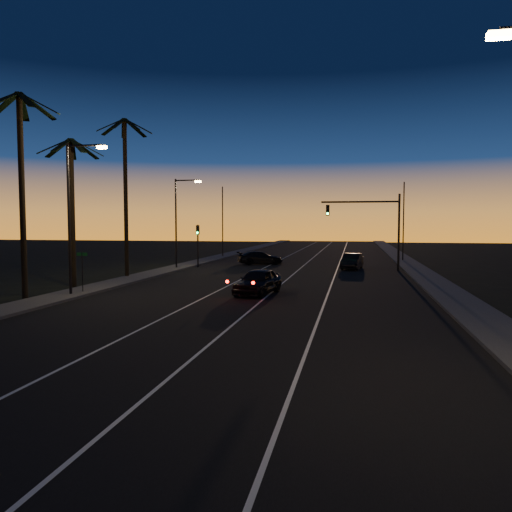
% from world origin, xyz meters
% --- Properties ---
extents(road, '(20.00, 170.00, 0.01)m').
position_xyz_m(road, '(0.00, 30.00, 0.01)').
color(road, black).
rests_on(road, ground).
extents(sidewalk_left, '(2.40, 170.00, 0.16)m').
position_xyz_m(sidewalk_left, '(-11.20, 30.00, 0.08)').
color(sidewalk_left, '#323230').
rests_on(sidewalk_left, ground).
extents(sidewalk_right, '(2.40, 170.00, 0.16)m').
position_xyz_m(sidewalk_right, '(11.20, 30.00, 0.08)').
color(sidewalk_right, '#323230').
rests_on(sidewalk_right, ground).
extents(lane_stripe_left, '(0.12, 160.00, 0.01)m').
position_xyz_m(lane_stripe_left, '(-3.00, 30.00, 0.02)').
color(lane_stripe_left, silver).
rests_on(lane_stripe_left, road).
extents(lane_stripe_mid, '(0.12, 160.00, 0.01)m').
position_xyz_m(lane_stripe_mid, '(0.50, 30.00, 0.02)').
color(lane_stripe_mid, silver).
rests_on(lane_stripe_mid, road).
extents(lane_stripe_right, '(0.12, 160.00, 0.01)m').
position_xyz_m(lane_stripe_right, '(4.00, 30.00, 0.02)').
color(lane_stripe_right, silver).
rests_on(lane_stripe_right, road).
extents(palm_near, '(4.25, 4.16, 11.53)m').
position_xyz_m(palm_near, '(-12.60, 18.00, 7.07)').
color(palm_near, black).
rests_on(palm_near, ground).
extents(palm_mid, '(4.25, 4.16, 10.03)m').
position_xyz_m(palm_mid, '(-13.20, 24.00, 6.25)').
color(palm_mid, black).
rests_on(palm_mid, ground).
extents(palm_far, '(4.25, 4.16, 12.53)m').
position_xyz_m(palm_far, '(-12.20, 30.00, 7.61)').
color(palm_far, black).
rests_on(palm_far, ground).
extents(streetlight_left_near, '(2.55, 0.26, 9.00)m').
position_xyz_m(streetlight_left_near, '(-10.70, 20.00, 5.32)').
color(streetlight_left_near, black).
rests_on(streetlight_left_near, ground).
extents(streetlight_left_far, '(2.55, 0.26, 8.50)m').
position_xyz_m(streetlight_left_far, '(-10.69, 38.00, 5.06)').
color(streetlight_left_far, black).
rests_on(streetlight_left_far, ground).
extents(street_sign, '(0.70, 0.06, 2.60)m').
position_xyz_m(street_sign, '(-10.80, 21.00, 1.66)').
color(street_sign, black).
rests_on(street_sign, ground).
extents(signal_mast, '(7.10, 0.41, 7.00)m').
position_xyz_m(signal_mast, '(7.14, 39.99, 4.78)').
color(signal_mast, black).
rests_on(signal_mast, ground).
extents(signal_post, '(0.28, 0.37, 4.20)m').
position_xyz_m(signal_post, '(-9.50, 39.98, 2.89)').
color(signal_post, black).
rests_on(signal_post, ground).
extents(far_pole_left, '(0.14, 0.14, 9.00)m').
position_xyz_m(far_pole_left, '(-11.00, 55.00, 4.50)').
color(far_pole_left, black).
rests_on(far_pole_left, ground).
extents(far_pole_right, '(0.14, 0.14, 9.00)m').
position_xyz_m(far_pole_right, '(11.00, 52.00, 4.50)').
color(far_pole_right, black).
rests_on(far_pole_right, ground).
extents(lead_car, '(2.69, 5.39, 1.58)m').
position_xyz_m(lead_car, '(-0.20, 22.94, 0.80)').
color(lead_car, black).
rests_on(lead_car, road).
extents(right_car, '(2.19, 4.63, 1.47)m').
position_xyz_m(right_car, '(5.37, 41.02, 0.75)').
color(right_car, black).
rests_on(right_car, road).
extents(cross_car, '(5.14, 3.69, 1.38)m').
position_xyz_m(cross_car, '(-4.15, 44.64, 0.70)').
color(cross_car, black).
rests_on(cross_car, road).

